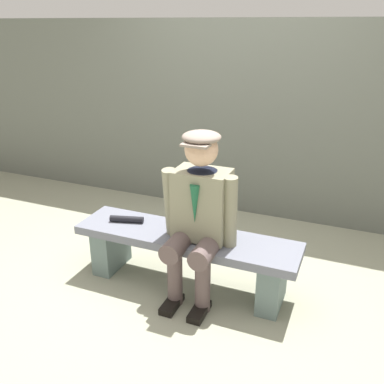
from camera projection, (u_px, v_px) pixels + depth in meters
name	position (u px, v px, depth m)	size (l,w,h in m)	color
ground_plane	(186.00, 284.00, 3.31)	(30.00, 30.00, 0.00)	gray
bench	(186.00, 250.00, 3.19)	(1.72, 0.43, 0.44)	slate
seated_man	(199.00, 211.00, 2.96)	(0.55, 0.56, 1.25)	gray
rolled_magazine	(127.00, 219.00, 3.32)	(0.05, 0.05, 0.27)	black
stadium_wall	(247.00, 120.00, 4.32)	(12.00, 0.24, 1.96)	#5D6159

